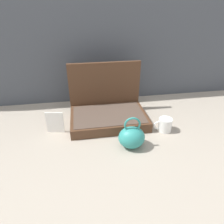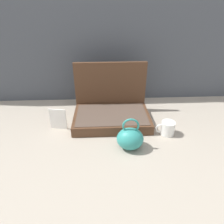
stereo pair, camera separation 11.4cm
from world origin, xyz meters
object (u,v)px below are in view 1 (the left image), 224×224
Objects in this scene: info_card_left at (55,123)px; teal_pouch_handbag at (132,137)px; open_suitcase at (108,109)px; coffee_mug at (165,125)px.

teal_pouch_handbag is at bearing -16.58° from info_card_left.
teal_pouch_handbag reaches higher than info_card_left.
open_suitcase reaches higher than coffee_mug.
open_suitcase is at bearing 149.27° from coffee_mug.
coffee_mug is 0.83× the size of info_card_left.
open_suitcase reaches higher than teal_pouch_handbag.
info_card_left is at bearing -162.79° from open_suitcase.
open_suitcase is 0.37m from info_card_left.
coffee_mug is (0.34, -0.20, -0.03)m from open_suitcase.
coffee_mug is at bearing 2.04° from info_card_left.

